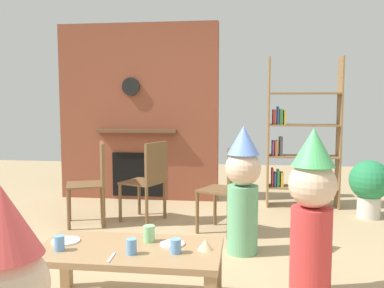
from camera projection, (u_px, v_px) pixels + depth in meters
ground_plane at (166, 278)px, 3.18m from camera, size 12.00×12.00×0.00m
brick_fireplace_feature at (139, 113)px, 5.74m from camera, size 2.20×0.28×2.40m
bookshelf at (297, 139)px, 5.31m from camera, size 0.90×0.28×1.90m
coffee_table at (129, 257)px, 2.67m from camera, size 1.18×0.60×0.41m
paper_cup_near_left at (132, 247)px, 2.55m from camera, size 0.06×0.06×0.10m
paper_cup_near_right at (176, 246)px, 2.57m from camera, size 0.07×0.07×0.09m
paper_cup_center at (149, 234)px, 2.78m from camera, size 0.08×0.08×0.11m
paper_cup_far_left at (59, 243)px, 2.61m from camera, size 0.06×0.06×0.09m
paper_plate_front at (66, 241)px, 2.78m from camera, size 0.19×0.19×0.01m
paper_plate_rear at (172, 244)px, 2.72m from camera, size 0.16×0.16×0.01m
birthday_cake_slice at (205, 244)px, 2.62m from camera, size 0.10×0.10×0.07m
table_fork at (111, 258)px, 2.48m from camera, size 0.02×0.15×0.01m
child_in_pink at (312, 209)px, 2.82m from camera, size 0.32×0.32×1.16m
child_by_the_chairs at (243, 186)px, 3.66m from camera, size 0.31×0.31×1.13m
dining_chair_left at (94, 178)px, 4.57m from camera, size 0.52×0.52×0.90m
dining_chair_middle at (149, 177)px, 4.65m from camera, size 0.52×0.52×0.90m
dining_chair_right at (230, 184)px, 4.21m from camera, size 0.53×0.53×0.90m
potted_plant_tall at (370, 184)px, 4.81m from camera, size 0.46×0.46×0.67m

